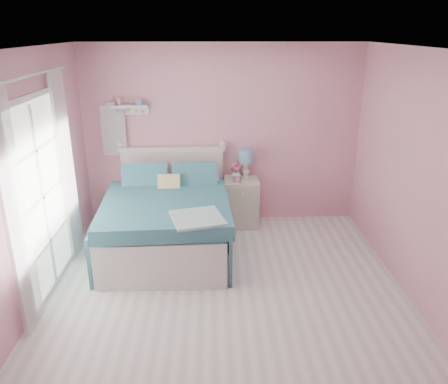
{
  "coord_description": "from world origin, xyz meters",
  "views": [
    {
      "loc": [
        -0.14,
        -3.98,
        2.78
      ],
      "look_at": [
        -0.0,
        1.2,
        0.82
      ],
      "focal_mm": 35.0,
      "sensor_mm": 36.0,
      "label": 1
    }
  ],
  "objects_px": {
    "nightstand": "(241,202)",
    "vase": "(236,175)",
    "teacup": "(237,179)",
    "table_lamp": "(246,158)",
    "bed": "(168,221)"
  },
  "relations": [
    {
      "from": "nightstand",
      "to": "vase",
      "type": "relative_size",
      "value": 4.81
    },
    {
      "from": "bed",
      "to": "teacup",
      "type": "bearing_deg",
      "value": 31.08
    },
    {
      "from": "nightstand",
      "to": "teacup",
      "type": "relative_size",
      "value": 7.45
    },
    {
      "from": "bed",
      "to": "vase",
      "type": "height_order",
      "value": "bed"
    },
    {
      "from": "table_lamp",
      "to": "teacup",
      "type": "relative_size",
      "value": 4.44
    },
    {
      "from": "nightstand",
      "to": "table_lamp",
      "type": "bearing_deg",
      "value": 55.9
    },
    {
      "from": "nightstand",
      "to": "bed",
      "type": "bearing_deg",
      "value": -143.87
    },
    {
      "from": "bed",
      "to": "nightstand",
      "type": "xyz_separation_m",
      "value": [
        1.01,
        0.74,
        -0.04
      ]
    },
    {
      "from": "teacup",
      "to": "nightstand",
      "type": "bearing_deg",
      "value": 53.5
    },
    {
      "from": "table_lamp",
      "to": "vase",
      "type": "distance_m",
      "value": 0.28
    },
    {
      "from": "nightstand",
      "to": "teacup",
      "type": "distance_m",
      "value": 0.41
    },
    {
      "from": "bed",
      "to": "table_lamp",
      "type": "distance_m",
      "value": 1.49
    },
    {
      "from": "nightstand",
      "to": "vase",
      "type": "xyz_separation_m",
      "value": [
        -0.08,
        0.01,
        0.43
      ]
    },
    {
      "from": "bed",
      "to": "nightstand",
      "type": "height_order",
      "value": "bed"
    },
    {
      "from": "nightstand",
      "to": "teacup",
      "type": "height_order",
      "value": "teacup"
    }
  ]
}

